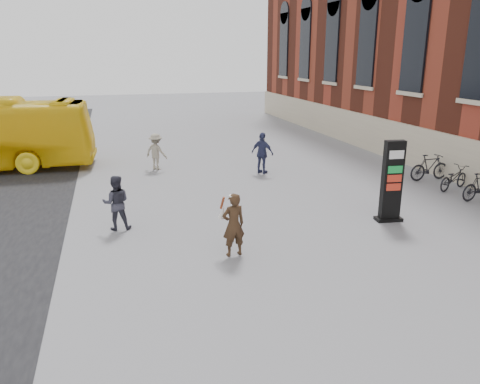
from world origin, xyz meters
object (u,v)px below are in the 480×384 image
object	(u,v)px
bike_6	(453,178)
bike_7	(430,167)
info_pylon	(392,181)
pedestrian_b	(156,152)
pedestrian_c	(262,153)
pedestrian_a	(116,203)
woman	(233,224)

from	to	relation	value
bike_6	bike_7	bearing A→B (deg)	-21.14
info_pylon	bike_7	distance (m)	5.67
pedestrian_b	bike_6	xyz separation A→B (m)	(10.31, -6.15, -0.35)
bike_7	pedestrian_c	bearing A→B (deg)	62.98
pedestrian_a	pedestrian_c	size ratio (longest dim) A/B	0.92
info_pylon	pedestrian_c	size ratio (longest dim) A/B	1.42
pedestrian_b	bike_6	world-z (taller)	pedestrian_b
pedestrian_b	woman	bearing A→B (deg)	135.67
info_pylon	woman	distance (m)	5.34
pedestrian_c	bike_7	world-z (taller)	pedestrian_c
pedestrian_c	bike_7	distance (m)	6.72
pedestrian_b	info_pylon	bearing A→B (deg)	166.00
info_pylon	bike_7	xyz separation A→B (m)	(4.20, 3.74, -0.70)
woman	bike_7	distance (m)	10.61
woman	bike_7	xyz separation A→B (m)	(9.39, 4.92, -0.30)
woman	pedestrian_c	world-z (taller)	pedestrian_c
woman	pedestrian_b	distance (m)	9.72
woman	pedestrian_a	world-z (taller)	woman
info_pylon	pedestrian_c	bearing A→B (deg)	112.81
pedestrian_b	pedestrian_c	bearing A→B (deg)	-163.93
woman	bike_6	xyz separation A→B (m)	(9.39, 3.53, -0.39)
pedestrian_b	bike_7	world-z (taller)	pedestrian_b
pedestrian_a	pedestrian_b	world-z (taller)	pedestrian_a
pedestrian_a	bike_7	bearing A→B (deg)	-165.08
pedestrian_b	bike_6	distance (m)	12.01
pedestrian_c	info_pylon	bearing A→B (deg)	153.62
info_pylon	pedestrian_b	distance (m)	10.47
info_pylon	bike_7	size ratio (longest dim) A/B	1.40
pedestrian_a	bike_6	xyz separation A→B (m)	(12.15, 0.88, -0.35)
woman	info_pylon	bearing A→B (deg)	-175.64
info_pylon	bike_6	world-z (taller)	info_pylon
pedestrian_a	pedestrian_c	xyz separation A→B (m)	(6.07, 5.12, 0.07)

